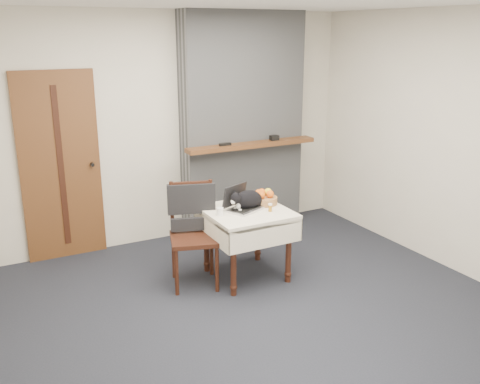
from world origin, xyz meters
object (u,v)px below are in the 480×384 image
at_px(laptop, 241,204).
at_px(fruit_basket, 264,198).
at_px(door, 61,167).
at_px(cream_jar, 220,212).
at_px(cat, 248,200).
at_px(pill_bottle, 270,207).
at_px(chair, 193,219).
at_px(side_table, 247,221).

distance_m(laptop, fruit_basket, 0.29).
relative_size(door, cream_jar, 26.56).
relative_size(cat, pill_bottle, 5.64).
xyz_separation_m(laptop, cream_jar, (-0.26, -0.07, -0.02)).
bearing_deg(pill_bottle, cat, 130.11).
distance_m(door, cream_jar, 1.85).
xyz_separation_m(door, pill_bottle, (1.66, -1.52, -0.26)).
distance_m(laptop, cream_jar, 0.27).
height_order(pill_bottle, chair, chair).
relative_size(cat, cream_jar, 5.95).
distance_m(cat, chair, 0.57).
relative_size(door, laptop, 4.92).
bearing_deg(side_table, cream_jar, -176.86).
bearing_deg(laptop, side_table, -76.43).
xyz_separation_m(side_table, fruit_basket, (0.25, 0.09, 0.17)).
height_order(door, cream_jar, door).
distance_m(door, fruit_basket, 2.17).
bearing_deg(cat, fruit_basket, 2.59).
bearing_deg(pill_bottle, side_table, 143.03).
xyz_separation_m(side_table, laptop, (-0.04, 0.05, 0.17)).
distance_m(fruit_basket, chair, 0.76).
bearing_deg(cat, laptop, 157.31).
bearing_deg(fruit_basket, chair, 174.03).
distance_m(cat, cream_jar, 0.34).
distance_m(side_table, cream_jar, 0.33).
height_order(pill_bottle, fruit_basket, fruit_basket).
relative_size(cream_jar, fruit_basket, 0.29).
distance_m(cream_jar, fruit_basket, 0.56).
bearing_deg(door, side_table, -43.03).
bearing_deg(side_table, pill_bottle, -36.97).
bearing_deg(pill_bottle, chair, 155.53).
bearing_deg(cat, cream_jar, 176.82).
xyz_separation_m(cat, pill_bottle, (0.15, -0.17, -0.05)).
bearing_deg(chair, cat, 2.94).
relative_size(laptop, cream_jar, 5.40).
distance_m(door, chair, 1.60).
xyz_separation_m(cat, chair, (-0.53, 0.14, -0.15)).
relative_size(side_table, chair, 0.78).
height_order(cat, fruit_basket, cat).
bearing_deg(cream_jar, laptop, 14.46).
bearing_deg(cat, chair, 153.50).
relative_size(laptop, fruit_basket, 1.57).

